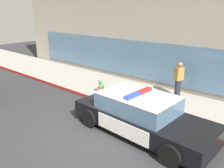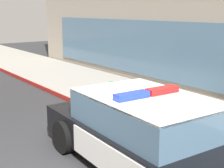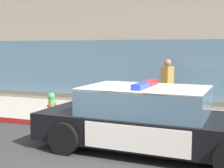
% 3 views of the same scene
% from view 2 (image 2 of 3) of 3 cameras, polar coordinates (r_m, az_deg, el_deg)
% --- Properties ---
extents(ground, '(48.00, 48.00, 0.00)m').
position_cam_2_polar(ground, '(6.46, -5.62, -13.73)').
color(ground, '#303033').
extents(sidewalk, '(48.00, 3.47, 0.15)m').
position_cam_2_polar(sidewalk, '(8.76, 15.90, -6.40)').
color(sidewalk, '#A39E93').
rests_on(sidewalk, ground).
extents(curb_red_paint, '(28.80, 0.04, 0.14)m').
position_cam_2_polar(curb_red_paint, '(7.53, 7.52, -9.21)').
color(curb_red_paint, maroon).
rests_on(curb_red_paint, ground).
extents(police_cruiser, '(5.10, 2.33, 1.49)m').
position_cam_2_polar(police_cruiser, '(5.98, 6.85, -8.88)').
color(police_cruiser, black).
rests_on(police_cruiser, ground).
extents(fire_hydrant, '(0.34, 0.39, 0.73)m').
position_cam_2_polar(fire_hydrant, '(9.58, -0.07, -1.61)').
color(fire_hydrant, '#4C994C').
rests_on(fire_hydrant, sidewalk).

